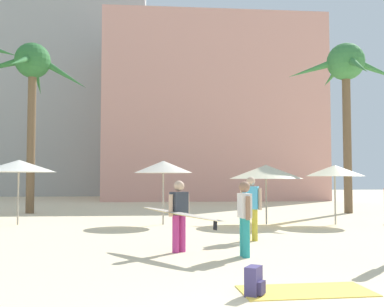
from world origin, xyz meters
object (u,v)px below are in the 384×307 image
object	(u,v)px
cafe_umbrella_4	(335,171)
person_far_left	(179,213)
cafe_umbrella_5	(19,166)
person_mid_center	(245,215)
beach_towel	(305,291)
backpack	(254,282)
cafe_umbrella_2	(266,172)
palm_tree_far_left	(346,73)
palm_tree_center	(32,74)
person_mid_right	(251,206)
cafe_umbrella_3	(163,167)

from	to	relation	value
cafe_umbrella_4	person_far_left	bearing A→B (deg)	-136.29
cafe_umbrella_5	person_mid_center	world-z (taller)	cafe_umbrella_5
beach_towel	backpack	bearing A→B (deg)	-166.97
cafe_umbrella_2	cafe_umbrella_4	size ratio (longest dim) A/B	1.24
cafe_umbrella_2	cafe_umbrella_5	bearing A→B (deg)	176.10
palm_tree_far_left	cafe_umbrella_2	size ratio (longest dim) A/B	3.09
palm_tree_far_left	palm_tree_center	xyz separation A→B (m)	(-15.39, 1.19, -0.08)
cafe_umbrella_5	cafe_umbrella_2	bearing A→B (deg)	-3.90
beach_towel	person_far_left	distance (m)	4.09
palm_tree_far_left	person_mid_right	xyz separation A→B (m)	(-6.81, -9.13, -5.93)
beach_towel	person_mid_center	size ratio (longest dim) A/B	1.21
cafe_umbrella_2	person_mid_center	world-z (taller)	cafe_umbrella_2
person_far_left	person_mid_right	world-z (taller)	person_mid_right
palm_tree_center	backpack	world-z (taller)	palm_tree_center
palm_tree_far_left	person_mid_right	distance (m)	12.84
cafe_umbrella_3	beach_towel	bearing A→B (deg)	-79.24
person_mid_center	palm_tree_far_left	bearing A→B (deg)	-128.09
cafe_umbrella_5	palm_tree_far_left	bearing A→B (deg)	16.63
cafe_umbrella_3	backpack	bearing A→B (deg)	-83.97
cafe_umbrella_3	person_mid_right	distance (m)	5.17
palm_tree_center	cafe_umbrella_4	distance (m)	14.91
person_far_left	person_mid_right	xyz separation A→B (m)	(2.06, 1.83, 0.05)
cafe_umbrella_5	backpack	xyz separation A→B (m)	(6.34, -10.49, -1.94)
cafe_umbrella_5	person_mid_center	xyz separation A→B (m)	(6.86, -7.30, -1.25)
cafe_umbrella_2	person_mid_center	bearing A→B (deg)	-108.11
palm_tree_center	beach_towel	distance (m)	19.03
cafe_umbrella_4	person_far_left	world-z (taller)	cafe_umbrella_4
palm_tree_center	cafe_umbrella_5	world-z (taller)	palm_tree_center
person_mid_center	cafe_umbrella_4	bearing A→B (deg)	-131.36
cafe_umbrella_3	palm_tree_center	bearing A→B (deg)	137.25
palm_tree_center	cafe_umbrella_4	bearing A→B (deg)	-26.77
cafe_umbrella_3	person_mid_right	bearing A→B (deg)	-63.19
cafe_umbrella_3	person_far_left	world-z (taller)	cafe_umbrella_3
cafe_umbrella_5	person_far_left	distance (m)	8.73
cafe_umbrella_3	palm_tree_far_left	bearing A→B (deg)	27.03
cafe_umbrella_4	cafe_umbrella_5	distance (m)	11.59
palm_tree_center	person_far_left	distance (m)	15.00
palm_tree_center	beach_towel	world-z (taller)	palm_tree_center
palm_tree_far_left	cafe_umbrella_5	bearing A→B (deg)	-163.37
cafe_umbrella_3	backpack	world-z (taller)	cafe_umbrella_3
backpack	cafe_umbrella_5	bearing A→B (deg)	153.41
palm_tree_far_left	beach_towel	distance (m)	17.65
cafe_umbrella_3	backpack	xyz separation A→B (m)	(1.07, -10.14, -1.90)
backpack	person_far_left	bearing A→B (deg)	134.91
cafe_umbrella_2	cafe_umbrella_3	xyz separation A→B (m)	(-3.78, 0.27, 0.18)
person_mid_right	palm_tree_far_left	bearing A→B (deg)	-10.68
palm_tree_far_left	person_mid_center	xyz separation A→B (m)	(-7.49, -11.59, -5.99)
cafe_umbrella_4	person_mid_center	distance (m)	8.03
backpack	person_mid_center	world-z (taller)	person_mid_center
backpack	palm_tree_far_left	bearing A→B (deg)	93.80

